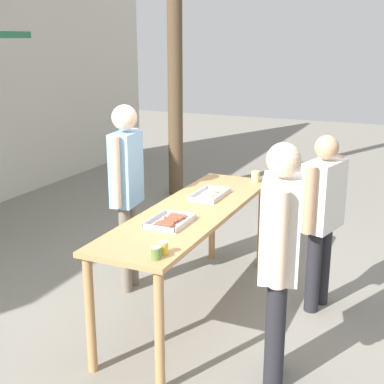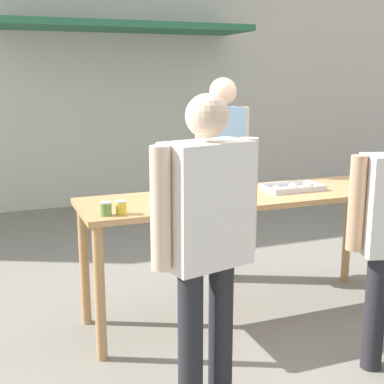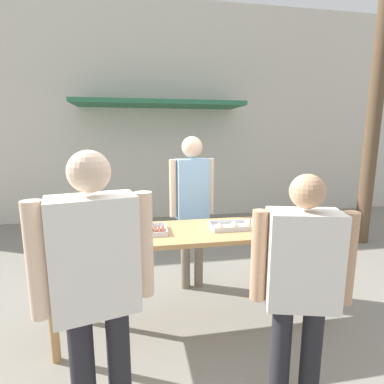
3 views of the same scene
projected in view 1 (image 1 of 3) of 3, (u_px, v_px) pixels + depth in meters
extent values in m
plane|color=gray|center=(192.00, 308.00, 4.84)|extent=(24.00, 24.00, 0.00)
cube|color=tan|center=(192.00, 211.00, 4.58)|extent=(2.44, 0.69, 0.04)
cylinder|color=tan|center=(159.00, 332.00, 3.59)|extent=(0.07, 0.07, 0.91)
cylinder|color=tan|center=(261.00, 226.00, 5.62)|extent=(0.07, 0.07, 0.91)
cylinder|color=tan|center=(90.00, 315.00, 3.81)|extent=(0.07, 0.07, 0.91)
cylinder|color=tan|center=(212.00, 219.00, 5.84)|extent=(0.07, 0.07, 0.91)
cube|color=silver|center=(170.00, 223.00, 4.21)|extent=(0.39, 0.28, 0.01)
cube|color=silver|center=(186.00, 223.00, 4.15)|extent=(0.39, 0.01, 0.03)
cube|color=silver|center=(154.00, 218.00, 4.26)|extent=(0.39, 0.01, 0.03)
cube|color=silver|center=(158.00, 228.00, 4.04)|extent=(0.01, 0.28, 0.03)
cube|color=silver|center=(180.00, 214.00, 4.37)|extent=(0.01, 0.28, 0.03)
cylinder|color=brown|center=(161.00, 228.00, 4.06)|extent=(0.03, 0.14, 0.03)
cylinder|color=brown|center=(162.00, 226.00, 4.09)|extent=(0.03, 0.14, 0.02)
cylinder|color=brown|center=(165.00, 225.00, 4.12)|extent=(0.03, 0.15, 0.03)
cylinder|color=brown|center=(166.00, 223.00, 4.15)|extent=(0.03, 0.14, 0.03)
cylinder|color=brown|center=(167.00, 222.00, 4.18)|extent=(0.03, 0.11, 0.03)
cylinder|color=brown|center=(170.00, 221.00, 4.21)|extent=(0.03, 0.11, 0.02)
cylinder|color=brown|center=(172.00, 220.00, 4.23)|extent=(0.04, 0.12, 0.03)
cylinder|color=brown|center=(172.00, 219.00, 4.27)|extent=(0.03, 0.15, 0.02)
cylinder|color=brown|center=(175.00, 217.00, 4.29)|extent=(0.03, 0.13, 0.03)
cylinder|color=brown|center=(177.00, 216.00, 4.32)|extent=(0.02, 0.14, 0.02)
cylinder|color=brown|center=(178.00, 215.00, 4.35)|extent=(0.03, 0.14, 0.03)
cube|color=silver|center=(210.00, 196.00, 4.94)|extent=(0.44, 0.25, 0.01)
cube|color=silver|center=(222.00, 195.00, 4.88)|extent=(0.44, 0.01, 0.03)
cube|color=silver|center=(198.00, 192.00, 4.98)|extent=(0.44, 0.01, 0.03)
cube|color=silver|center=(200.00, 200.00, 4.74)|extent=(0.01, 0.25, 0.03)
cube|color=silver|center=(218.00, 188.00, 5.12)|extent=(0.01, 0.25, 0.03)
ellipsoid|color=#D6B77F|center=(203.00, 198.00, 4.81)|extent=(0.05, 0.10, 0.04)
ellipsoid|color=#D6B77F|center=(210.00, 193.00, 4.93)|extent=(0.08, 0.13, 0.04)
ellipsoid|color=#D6B77F|center=(215.00, 189.00, 5.05)|extent=(0.09, 0.13, 0.05)
cylinder|color=#567A38|center=(156.00, 253.00, 3.53)|extent=(0.07, 0.07, 0.08)
cylinder|color=#B2B2B7|center=(156.00, 247.00, 3.51)|extent=(0.07, 0.07, 0.01)
cylinder|color=gold|center=(163.00, 248.00, 3.61)|extent=(0.07, 0.07, 0.08)
cylinder|color=#B2B2B7|center=(163.00, 242.00, 3.60)|extent=(0.07, 0.07, 0.01)
cylinder|color=#DBC67A|center=(255.00, 177.00, 5.42)|extent=(0.08, 0.08, 0.11)
cylinder|color=#756B5B|center=(125.00, 250.00, 5.06)|extent=(0.11, 0.11, 0.86)
cylinder|color=#756B5B|center=(132.00, 244.00, 5.21)|extent=(0.11, 0.11, 0.86)
cube|color=#84B2DB|center=(126.00, 169.00, 4.92)|extent=(0.38, 0.24, 0.68)
sphere|color=beige|center=(124.00, 118.00, 4.79)|extent=(0.23, 0.23, 0.23)
cylinder|color=beige|center=(116.00, 173.00, 4.71)|extent=(0.08, 0.08, 0.65)
cylinder|color=beige|center=(136.00, 162.00, 5.12)|extent=(0.08, 0.08, 0.65)
cylinder|color=#232328|center=(276.00, 320.00, 3.83)|extent=(0.14, 0.14, 0.83)
cylinder|color=#232328|center=(275.00, 335.00, 3.63)|extent=(0.14, 0.14, 0.83)
cube|color=silver|center=(280.00, 227.00, 3.52)|extent=(0.50, 0.35, 0.66)
sphere|color=beige|center=(284.00, 160.00, 3.40)|extent=(0.22, 0.22, 0.22)
cylinder|color=beige|center=(282.00, 212.00, 3.78)|extent=(0.10, 0.10, 0.62)
cylinder|color=beige|center=(279.00, 240.00, 3.25)|extent=(0.10, 0.10, 0.62)
cylinder|color=#232328|center=(323.00, 265.00, 4.85)|extent=(0.13, 0.13, 0.76)
cylinder|color=#232328|center=(313.00, 271.00, 4.71)|extent=(0.13, 0.13, 0.76)
cube|color=silver|center=(323.00, 195.00, 4.59)|extent=(0.47, 0.34, 0.60)
sphere|color=tan|center=(327.00, 147.00, 4.48)|extent=(0.21, 0.21, 0.21)
cylinder|color=tan|center=(336.00, 187.00, 4.78)|extent=(0.10, 0.10, 0.57)
cylinder|color=tan|center=(309.00, 200.00, 4.39)|extent=(0.10, 0.10, 0.57)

